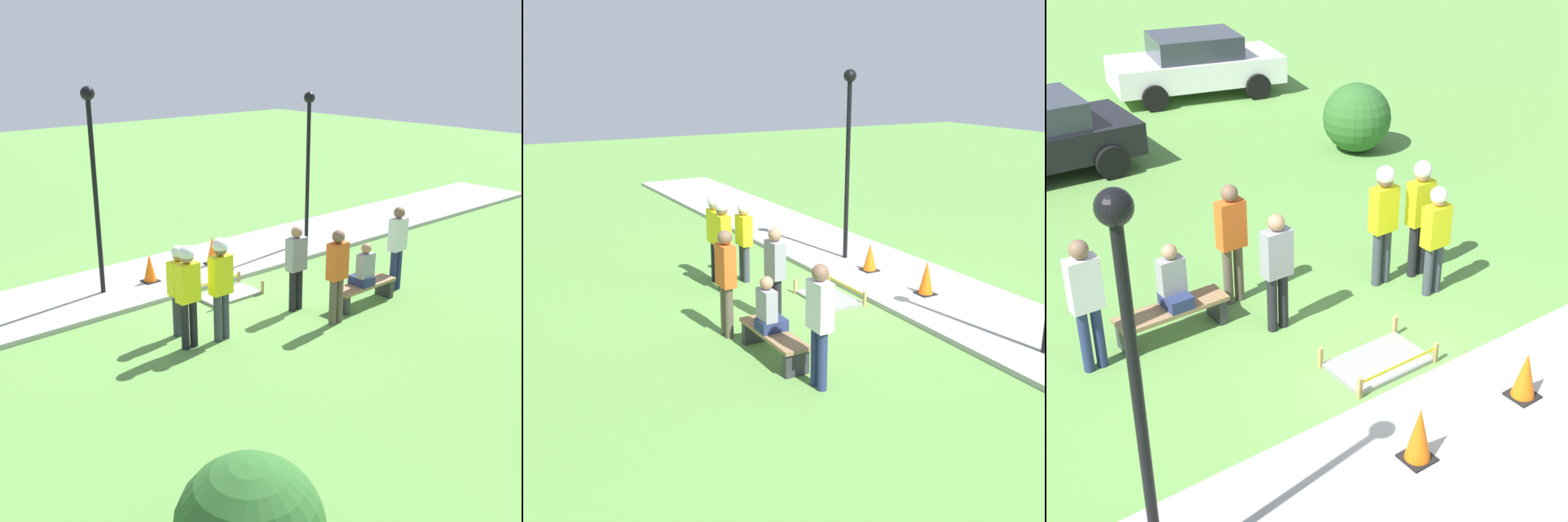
% 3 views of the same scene
% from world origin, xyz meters
% --- Properties ---
extents(ground_plane, '(60.00, 60.00, 0.00)m').
position_xyz_m(ground_plane, '(0.00, 0.00, 0.00)').
color(ground_plane, '#5B8E42').
extents(sidewalk, '(28.00, 2.61, 0.10)m').
position_xyz_m(sidewalk, '(0.00, -1.31, 0.05)').
color(sidewalk, '#9E9E99').
rests_on(sidewalk, ground_plane).
extents(wet_concrete_patch, '(1.32, 0.84, 0.29)m').
position_xyz_m(wet_concrete_patch, '(-0.06, 0.59, 0.04)').
color(wet_concrete_patch, gray).
rests_on(wet_concrete_patch, ground_plane).
extents(traffic_cone_near_patch, '(0.34, 0.34, 0.68)m').
position_xyz_m(traffic_cone_near_patch, '(-0.95, -1.08, 0.43)').
color(traffic_cone_near_patch, black).
rests_on(traffic_cone_near_patch, sidewalk).
extents(traffic_cone_far_patch, '(0.34, 0.34, 0.62)m').
position_xyz_m(traffic_cone_far_patch, '(0.82, -1.03, 0.40)').
color(traffic_cone_far_patch, black).
rests_on(traffic_cone_far_patch, sidewalk).
extents(park_bench, '(1.57, 0.44, 0.44)m').
position_xyz_m(park_bench, '(-1.86, 2.78, 0.31)').
color(park_bench, '#2D2D33').
rests_on(park_bench, ground_plane).
extents(person_seated_on_bench, '(0.36, 0.44, 0.89)m').
position_xyz_m(person_seated_on_bench, '(-1.79, 2.83, 0.79)').
color(person_seated_on_bench, navy).
rests_on(person_seated_on_bench, park_bench).
extents(worker_supervisor, '(0.40, 0.27, 1.87)m').
position_xyz_m(worker_supervisor, '(1.99, 2.09, 1.13)').
color(worker_supervisor, black).
rests_on(worker_supervisor, ground_plane).
extents(worker_assistant, '(0.40, 0.28, 1.91)m').
position_xyz_m(worker_assistant, '(1.36, 2.20, 1.16)').
color(worker_assistant, '#383D47').
rests_on(worker_assistant, ground_plane).
extents(worker_trainee, '(0.40, 0.25, 1.71)m').
position_xyz_m(worker_trainee, '(1.78, 1.53, 1.01)').
color(worker_trainee, '#383D47').
rests_on(worker_trainee, ground_plane).
extents(bystander_in_orange_shirt, '(0.40, 0.24, 1.84)m').
position_xyz_m(bystander_in_orange_shirt, '(-0.72, 3.06, 1.05)').
color(bystander_in_orange_shirt, brown).
rests_on(bystander_in_orange_shirt, ground_plane).
extents(bystander_in_gray_shirt, '(0.40, 0.24, 1.83)m').
position_xyz_m(bystander_in_gray_shirt, '(-3.03, 2.68, 1.05)').
color(bystander_in_gray_shirt, navy).
rests_on(bystander_in_gray_shirt, ground_plane).
extents(bystander_in_white_shirt, '(0.40, 0.23, 1.73)m').
position_xyz_m(bystander_in_white_shirt, '(-0.61, 2.08, 0.98)').
color(bystander_in_white_shirt, black).
rests_on(bystander_in_white_shirt, ground_plane).
extents(lamppost_near, '(0.28, 0.28, 4.21)m').
position_xyz_m(lamppost_near, '(1.92, -1.13, 2.83)').
color(lamppost_near, black).
rests_on(lamppost_near, sidewalk).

